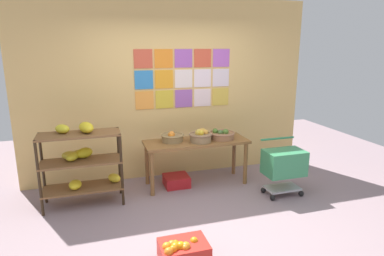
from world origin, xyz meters
TOP-DOWN VIEW (x-y plane):
  - ground at (0.00, 0.00)m, footprint 9.37×9.37m
  - back_wall_with_art at (0.00, 1.72)m, footprint 4.61×0.07m
  - banana_shelf_unit at (-1.38, 1.01)m, footprint 1.05×0.45m
  - display_table at (0.28, 1.18)m, footprint 1.57×0.55m
  - fruit_basket_back_left at (-0.08, 1.24)m, footprint 0.34×0.34m
  - fruit_basket_centre at (0.68, 1.17)m, footprint 0.40×0.40m
  - fruit_basket_left at (0.32, 1.11)m, footprint 0.35×0.35m
  - produce_crate_under_table at (-0.04, 1.19)m, footprint 0.37×0.35m
  - orange_crate_foreground at (-0.43, -0.61)m, footprint 0.48×0.35m
  - shopping_cart at (1.34, 0.45)m, footprint 0.56×0.41m

SIDE VIEW (x-z plane):
  - ground at x=0.00m, z-range 0.00..0.00m
  - produce_crate_under_table at x=-0.04m, z-range 0.00..0.16m
  - orange_crate_foreground at x=-0.43m, z-range -0.01..0.24m
  - shopping_cart at x=1.34m, z-range 0.06..0.85m
  - display_table at x=0.28m, z-range 0.25..0.95m
  - banana_shelf_unit at x=-1.38m, z-range 0.09..1.21m
  - fruit_basket_centre at x=0.68m, z-range 0.68..0.84m
  - fruit_basket_back_left at x=-0.08m, z-range 0.69..0.85m
  - fruit_basket_left at x=0.32m, z-range 0.69..0.88m
  - back_wall_with_art at x=0.00m, z-range 0.00..2.81m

